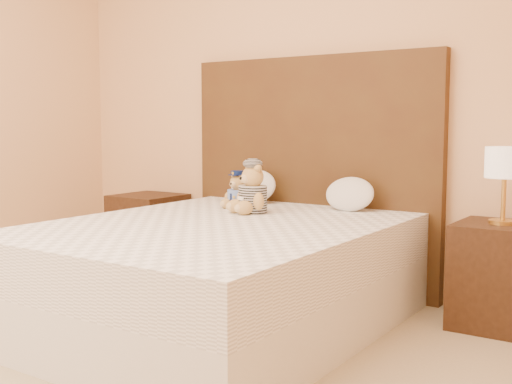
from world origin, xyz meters
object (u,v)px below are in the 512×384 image
Objects in this scene: nightstand_left at (149,232)px; pillow_right at (350,192)px; nightstand_right at (500,276)px; pillow_left at (253,185)px; teddy_police at (238,190)px; bed at (218,274)px; lamp at (505,166)px; teddy_prisoner at (253,188)px.

pillow_right is at bearing 1.07° from nightstand_left.
nightstand_right is 1.63m from pillow_left.
pillow_right reaches higher than nightstand_left.
teddy_police is 0.73× the size of pillow_right.
bed and nightstand_right have the same top height.
nightstand_right is (2.50, 0.00, 0.00)m from nightstand_left.
teddy_police reaches higher than nightstand_right.
nightstand_right is at bearing 0.00° from nightstand_left.
bed is at bearing -147.38° from lamp.
bed and nightstand_left have the same top height.
pillow_left is at bearing 180.00° from pillow_right.
pillow_left is at bearing 112.05° from bed.
nightstand_left is 1.77× the size of pillow_right.
pillow_right is at bearing 68.70° from teddy_prisoner.
nightstand_right is 1.77× the size of pillow_right.
nightstand_left is 2.56m from lamp.
nightstand_right is at bearing 18.11° from teddy_police.
teddy_prisoner is 0.95× the size of pillow_right.
pillow_right is at bearing 66.43° from bed.
nightstand_right is at bearing 0.00° from lamp.
nightstand_left is 1.66m from pillow_right.
pillow_left is (-0.28, 0.41, -0.03)m from teddy_prisoner.
bed is 1.59m from lamp.
nightstand_left is 1.09m from teddy_police.
nightstand_right is 0.57m from lamp.
pillow_right is (0.62, 0.28, -0.00)m from teddy_police.
teddy_prisoner is 0.50m from pillow_left.
teddy_prisoner is at bearing -56.17° from pillow_left.
teddy_police is at bearing -74.93° from pillow_left.
nightstand_right is 1.43m from teddy_prisoner.
lamp reaches higher than bed.
teddy_police is at bearing -170.60° from lamp.
nightstand_left and nightstand_right have the same top height.
nightstand_left is 2.50m from nightstand_right.
pillow_left reaches higher than pillow_right.
lamp is 1.29× the size of pillow_right.
pillow_left is (-1.59, 0.03, 0.39)m from nightstand_right.
lamp is at bearing 32.62° from bed.
pillow_left is at bearing 178.92° from lamp.
nightstand_left is 1.38× the size of lamp.
teddy_police is (-1.51, -0.25, -0.18)m from lamp.
pillow_right is at bearing 32.91° from teddy_police.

